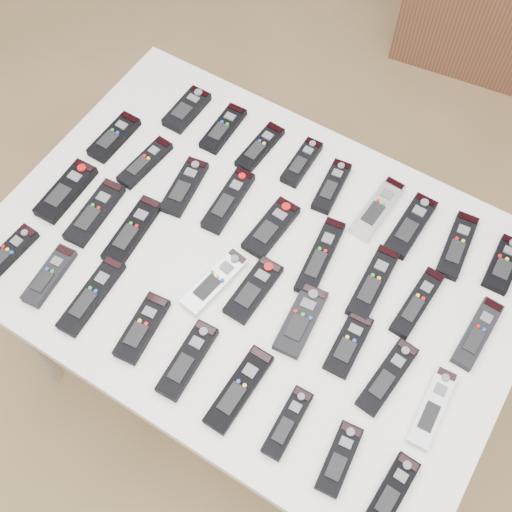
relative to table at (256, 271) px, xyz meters
The scene contains 38 objects.
ground 0.73m from the table, 119.98° to the left, with size 4.00×4.00×0.00m, color olive.
table is the anchor object (origin of this frame).
remote_0 0.50m from the table, 144.17° to the left, with size 0.06×0.15×0.02m, color black.
remote_1 0.41m from the table, 134.41° to the left, with size 0.05×0.16×0.02m, color black.
remote_2 0.34m from the table, 120.11° to the left, with size 0.05×0.16×0.02m, color black.
remote_3 0.31m from the table, 99.16° to the left, with size 0.05×0.15×0.02m, color black.
remote_4 0.29m from the table, 78.99° to the left, with size 0.05×0.16×0.02m, color black.
remote_5 0.34m from the table, 56.61° to the left, with size 0.05×0.19×0.02m, color #B7B7BC.
remote_6 0.39m from the table, 45.18° to the left, with size 0.06×0.18×0.02m, color black.
remote_7 0.48m from the table, 35.96° to the left, with size 0.05×0.18×0.02m, color black.
remote_8 0.58m from the table, 30.26° to the left, with size 0.06×0.15×0.02m, color black.
remote_9 0.52m from the table, 167.81° to the left, with size 0.06×0.16×0.02m, color black.
remote_10 0.40m from the table, 167.53° to the left, with size 0.05×0.17×0.02m, color black.
remote_11 0.28m from the table, 163.26° to the left, with size 0.06×0.17×0.02m, color black.
remote_12 0.19m from the table, 144.94° to the left, with size 0.05×0.19×0.02m, color black.
remote_13 0.11m from the table, 97.99° to the left, with size 0.06×0.17×0.02m, color black.
remote_14 0.17m from the table, 32.98° to the left, with size 0.05×0.21×0.02m, color black.
remote_15 0.29m from the table, 18.06° to the left, with size 0.05×0.19×0.02m, color black.
remote_16 0.39m from the table, 14.37° to the left, with size 0.05×0.18×0.02m, color black.
remote_17 0.53m from the table, 10.77° to the left, with size 0.05×0.18×0.02m, color black.
remote_18 0.51m from the table, 169.87° to the right, with size 0.06×0.18×0.02m, color black.
remote_19 0.42m from the table, 165.85° to the right, with size 0.06×0.19×0.02m, color black.
remote_20 0.31m from the table, 162.25° to the right, with size 0.06×0.19×0.02m, color black.
remote_21 0.13m from the table, 114.93° to the right, with size 0.05×0.18×0.02m, color #B7B7BC.
remote_22 0.11m from the table, 62.06° to the right, with size 0.06×0.17×0.02m, color black.
remote_23 0.20m from the table, 25.88° to the right, with size 0.06×0.17×0.02m, color black.
remote_24 0.30m from the table, 14.72° to the right, with size 0.06×0.15×0.02m, color black.
remote_25 0.41m from the table, 13.92° to the right, with size 0.05×0.18×0.02m, color black.
remote_26 0.52m from the table, 12.11° to the right, with size 0.05×0.18×0.02m, color silver.
remote_27 0.59m from the table, 148.88° to the right, with size 0.05×0.17×0.02m, color black.
remote_28 0.49m from the table, 142.46° to the right, with size 0.05×0.16×0.02m, color black.
remote_29 0.39m from the table, 133.45° to the right, with size 0.05×0.20×0.02m, color black.
remote_30 0.32m from the table, 112.96° to the right, with size 0.06×0.16×0.02m, color black.
remote_31 0.30m from the table, 88.49° to the right, with size 0.05×0.18×0.02m, color black.
remote_32 0.33m from the table, 64.55° to the right, with size 0.05×0.20×0.02m, color black.
remote_33 0.40m from the table, 48.57° to the right, with size 0.04×0.15×0.02m, color black.
remote_34 0.49m from the table, 38.09° to the right, with size 0.05×0.15×0.02m, color black.
remote_35 0.59m from the table, 31.20° to the right, with size 0.05×0.15×0.02m, color black.
Camera 1 is at (0.43, -0.70, 2.11)m, focal length 45.00 mm.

